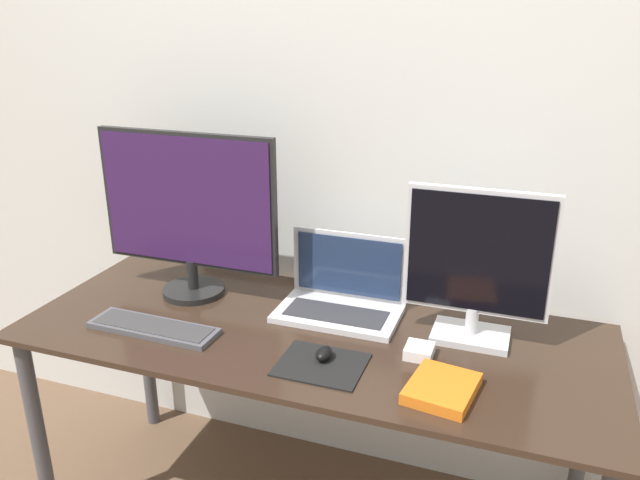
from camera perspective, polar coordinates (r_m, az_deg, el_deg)
The scene contains 10 objects.
wall_back at distance 2.05m, azimuth 3.12°, elevation 10.25°, with size 7.00×0.05×2.50m.
desk at distance 1.90m, azimuth -0.88°, elevation -10.80°, with size 1.72×0.69×0.72m.
monitor_left at distance 2.02m, azimuth -11.98°, elevation 2.68°, with size 0.61×0.20×0.54m.
monitor_right at distance 1.77m, azimuth 14.17°, elevation -2.22°, with size 0.40×0.15×0.44m.
laptop at distance 1.95m, azimuth 2.07°, elevation -4.90°, with size 0.38×0.23×0.24m.
keyboard at distance 1.91m, azimuth -14.98°, elevation -7.75°, with size 0.40×0.12×0.02m.
mousepad at distance 1.69m, azimuth 0.12°, elevation -11.33°, with size 0.23×0.19×0.00m.
mouse at distance 1.70m, azimuth 0.36°, elevation -10.34°, with size 0.04×0.07×0.03m.
book at distance 1.60m, azimuth 11.08°, elevation -13.17°, with size 0.18×0.21×0.03m.
power_brick at distance 1.74m, azimuth 9.07°, elevation -10.00°, with size 0.08×0.08×0.03m.
Camera 1 is at (0.57, -1.18, 1.60)m, focal length 35.00 mm.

